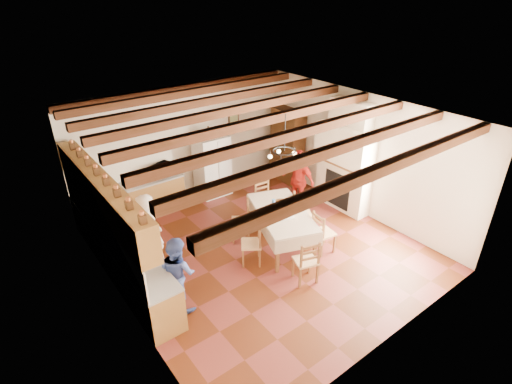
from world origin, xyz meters
The scene contains 31 objects.
floor centered at (0.00, 0.00, -0.01)m, with size 6.00×6.50×0.02m, color #4B1E0B.
ceiling centered at (0.00, 0.00, 3.01)m, with size 6.00×6.50×0.02m, color white.
wall_back centered at (0.00, 3.26, 1.50)m, with size 6.00×0.02×3.00m, color beige.
wall_front centered at (0.00, -3.26, 1.50)m, with size 6.00×0.02×3.00m, color beige.
wall_left centered at (-3.01, 0.00, 1.50)m, with size 0.02×6.50×3.00m, color beige.
wall_right centered at (3.01, 0.00, 1.50)m, with size 0.02×6.50×3.00m, color beige.
ceiling_beams centered at (0.00, 0.00, 2.91)m, with size 6.00×6.30×0.16m, color #341C0A, non-canonical shape.
lower_cabinets_left centered at (-2.70, 1.05, 0.43)m, with size 0.60×4.30×0.86m, color olive.
lower_cabinets_back centered at (-1.55, 2.95, 0.43)m, with size 2.30×0.60×0.86m, color olive.
countertop_left centered at (-2.70, 1.05, 0.88)m, with size 0.62×4.30×0.04m, color slate.
countertop_back centered at (-1.55, 2.95, 0.88)m, with size 2.34×0.62×0.04m, color slate.
backsplash_left centered at (-2.98, 1.05, 1.20)m, with size 0.03×4.30×0.60m, color white.
backsplash_back centered at (-1.55, 3.23, 1.20)m, with size 2.30×0.03×0.60m, color white.
upper_cabinets centered at (-2.83, 1.05, 1.85)m, with size 0.35×4.20×0.70m, color olive.
fireplace centered at (2.72, 0.20, 1.40)m, with size 0.56×1.60×2.80m, color beige, non-canonical shape.
wall_picture centered at (1.55, 3.23, 1.85)m, with size 0.34×0.03×0.42m, color #312216.
refrigerator centered at (0.55, 2.84, 0.83)m, with size 0.83×0.68×1.67m, color white.
hutch centered at (2.75, 2.30, 1.05)m, with size 0.48×1.15×2.09m, color #38230B, non-canonical shape.
dining_table centered at (0.46, -0.15, 0.77)m, with size 1.62×2.18×0.86m.
chandelier centered at (0.46, -0.15, 2.25)m, with size 0.47×0.47×0.03m, color black.
chair_left_near centered at (-0.45, -0.26, 0.48)m, with size 0.42×0.40×0.96m, color brown, non-canonical shape.
chair_left_far centered at (-0.12, 0.58, 0.48)m, with size 0.42×0.40×0.96m, color brown, non-canonical shape.
chair_right_near centered at (1.03, -0.87, 0.48)m, with size 0.42×0.40×0.96m, color brown, non-canonical shape.
chair_right_far centered at (1.21, -0.01, 0.48)m, with size 0.42×0.40×0.96m, color brown, non-canonical shape.
chair_end_near centered at (0.05, -1.34, 0.48)m, with size 0.42×0.40×0.96m, color brown, non-canonical shape.
chair_end_far centered at (0.86, 0.92, 0.48)m, with size 0.42×0.40×0.96m, color brown, non-canonical shape.
person_man centered at (-2.23, 0.52, 0.93)m, with size 0.68×0.45×1.87m, color silver.
person_woman_blue centered at (-2.21, -0.47, 0.72)m, with size 0.70×0.54×1.44m, color #3C529C.
person_woman_red centered at (1.85, 0.86, 0.80)m, with size 0.94×0.39×1.60m, color #B42118.
microwave centered at (-0.81, 2.95, 1.05)m, with size 0.53×0.36×0.29m, color silver.
fridge_vase centered at (0.50, 2.84, 1.80)m, with size 0.26×0.26×0.28m, color #38230B.
Camera 1 is at (-4.43, -5.65, 5.24)m, focal length 28.00 mm.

